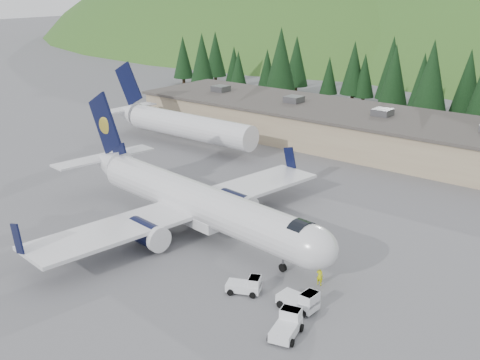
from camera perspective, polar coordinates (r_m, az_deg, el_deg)
name	(u,v)px	position (r m, az deg, el deg)	size (l,w,h in m)	color
ground	(201,234)	(58.67, -3.69, -5.17)	(600.00, 600.00, 0.00)	#59595E
airliner	(194,201)	(58.22, -4.42, -2.03)	(35.62, 33.53, 11.82)	white
second_airliner	(176,123)	(89.16, -6.06, 5.40)	(27.50, 11.00, 10.05)	white
baggage_tug_a	(247,285)	(48.10, 0.63, -9.97)	(3.00, 2.44, 1.43)	white
baggage_tug_b	(301,301)	(46.10, 5.80, -11.31)	(3.10, 1.91, 1.63)	white
baggage_tug_c	(287,325)	(43.18, 4.50, -13.55)	(2.44, 3.31, 1.61)	white
terminal_building	(350,128)	(90.26, 10.36, 4.91)	(71.00, 17.00, 6.10)	tan
ramp_worker	(320,276)	(49.59, 7.57, -8.99)	(0.59, 0.39, 1.61)	#DAE00C
tree_line	(424,78)	(109.49, 17.04, 9.22)	(114.54, 17.28, 13.48)	black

